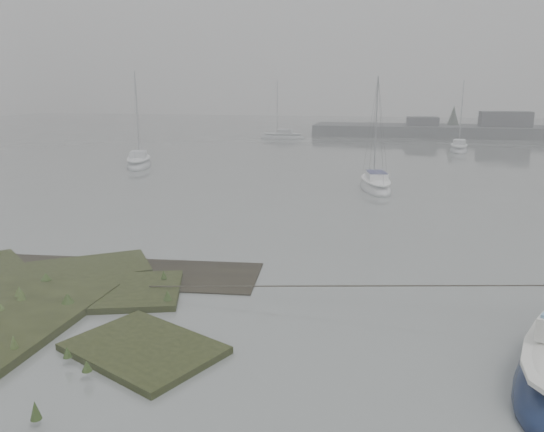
# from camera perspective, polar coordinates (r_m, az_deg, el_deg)

# --- Properties ---
(ground) EXTENTS (160.00, 160.00, 0.00)m
(ground) POSITION_cam_1_polar(r_m,az_deg,el_deg) (42.03, 4.16, 5.15)
(ground) COLOR slate
(ground) RESTS_ON ground
(sailboat_white) EXTENTS (2.77, 5.48, 7.39)m
(sailboat_white) POSITION_cam_1_polar(r_m,az_deg,el_deg) (33.70, 11.06, 3.22)
(sailboat_white) COLOR silver
(sailboat_white) RESTS_ON ground
(sailboat_far_a) EXTENTS (3.77, 6.00, 8.05)m
(sailboat_far_a) POSITION_cam_1_polar(r_m,az_deg,el_deg) (44.22, -14.12, 5.53)
(sailboat_far_a) COLOR #B1B7BC
(sailboat_far_a) RESTS_ON ground
(sailboat_far_b) EXTENTS (2.19, 5.41, 7.44)m
(sailboat_far_b) POSITION_cam_1_polar(r_m,az_deg,el_deg) (56.55, 19.44, 6.83)
(sailboat_far_b) COLOR silver
(sailboat_far_b) RESTS_ON ground
(sailboat_far_c) EXTENTS (5.52, 2.00, 7.69)m
(sailboat_far_c) POSITION_cam_1_polar(r_m,az_deg,el_deg) (66.52, 1.18, 8.51)
(sailboat_far_c) COLOR #B8BCC3
(sailboat_far_c) RESTS_ON ground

